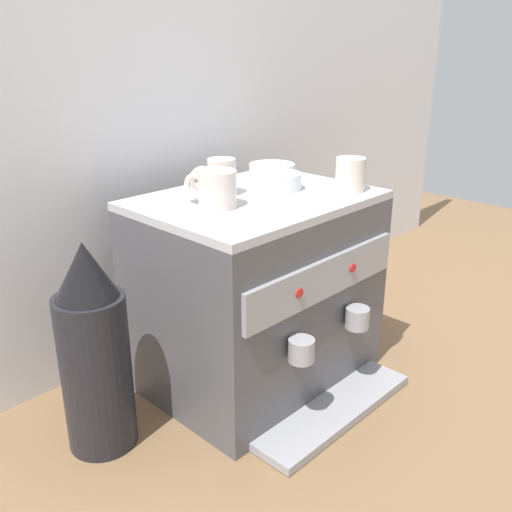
{
  "coord_description": "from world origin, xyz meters",
  "views": [
    {
      "loc": [
        -0.91,
        -0.88,
        0.81
      ],
      "look_at": [
        0.0,
        0.0,
        0.33
      ],
      "focal_mm": 39.8,
      "sensor_mm": 36.0,
      "label": 1
    }
  ],
  "objects_px": {
    "ceramic_cup_0": "(220,177)",
    "ceramic_bowl_1": "(272,170)",
    "ceramic_bowl_0": "(278,182)",
    "ceramic_cup_2": "(350,174)",
    "coffee_grinder": "(94,353)",
    "ceramic_cup_1": "(216,189)",
    "espresso_machine": "(257,291)",
    "milk_pitcher": "(341,301)"
  },
  "relations": [
    {
      "from": "ceramic_cup_2",
      "to": "ceramic_bowl_1",
      "type": "xyz_separation_m",
      "value": [
        -0.02,
        0.23,
        -0.02
      ]
    },
    {
      "from": "espresso_machine",
      "to": "ceramic_bowl_1",
      "type": "xyz_separation_m",
      "value": [
        0.17,
        0.12,
        0.25
      ]
    },
    {
      "from": "ceramic_cup_0",
      "to": "ceramic_cup_2",
      "type": "bearing_deg",
      "value": -37.44
    },
    {
      "from": "ceramic_cup_0",
      "to": "ceramic_bowl_0",
      "type": "xyz_separation_m",
      "value": [
        0.14,
        -0.06,
        -0.02
      ]
    },
    {
      "from": "ceramic_cup_0",
      "to": "ceramic_cup_1",
      "type": "xyz_separation_m",
      "value": [
        -0.07,
        -0.07,
        -0.0
      ]
    },
    {
      "from": "ceramic_cup_0",
      "to": "milk_pitcher",
      "type": "height_order",
      "value": "ceramic_cup_0"
    },
    {
      "from": "ceramic_cup_0",
      "to": "milk_pitcher",
      "type": "xyz_separation_m",
      "value": [
        0.42,
        -0.06,
        -0.44
      ]
    },
    {
      "from": "espresso_machine",
      "to": "ceramic_bowl_1",
      "type": "distance_m",
      "value": 0.33
    },
    {
      "from": "ceramic_cup_1",
      "to": "ceramic_bowl_0",
      "type": "height_order",
      "value": "ceramic_cup_1"
    },
    {
      "from": "espresso_machine",
      "to": "milk_pitcher",
      "type": "distance_m",
      "value": 0.4
    },
    {
      "from": "ceramic_bowl_1",
      "to": "coffee_grinder",
      "type": "relative_size",
      "value": 0.26
    },
    {
      "from": "ceramic_cup_0",
      "to": "ceramic_bowl_1",
      "type": "relative_size",
      "value": 0.86
    },
    {
      "from": "ceramic_cup_0",
      "to": "ceramic_bowl_0",
      "type": "distance_m",
      "value": 0.15
    },
    {
      "from": "ceramic_cup_1",
      "to": "milk_pitcher",
      "type": "distance_m",
      "value": 0.66
    },
    {
      "from": "coffee_grinder",
      "to": "milk_pitcher",
      "type": "xyz_separation_m",
      "value": [
        0.79,
        -0.05,
        -0.14
      ]
    },
    {
      "from": "coffee_grinder",
      "to": "ceramic_cup_1",
      "type": "bearing_deg",
      "value": -10.2
    },
    {
      "from": "milk_pitcher",
      "to": "espresso_machine",
      "type": "bearing_deg",
      "value": -178.93
    },
    {
      "from": "espresso_machine",
      "to": "ceramic_cup_2",
      "type": "bearing_deg",
      "value": -31.53
    },
    {
      "from": "ceramic_bowl_0",
      "to": "ceramic_bowl_1",
      "type": "xyz_separation_m",
      "value": [
        0.09,
        0.1,
        -0.0
      ]
    },
    {
      "from": "espresso_machine",
      "to": "ceramic_cup_1",
      "type": "bearing_deg",
      "value": 178.53
    },
    {
      "from": "ceramic_cup_1",
      "to": "ceramic_bowl_0",
      "type": "relative_size",
      "value": 1.11
    },
    {
      "from": "coffee_grinder",
      "to": "ceramic_cup_2",
      "type": "bearing_deg",
      "value": -15.91
    },
    {
      "from": "espresso_machine",
      "to": "coffee_grinder",
      "type": "relative_size",
      "value": 1.17
    },
    {
      "from": "coffee_grinder",
      "to": "milk_pitcher",
      "type": "distance_m",
      "value": 0.8
    },
    {
      "from": "ceramic_cup_0",
      "to": "ceramic_bowl_1",
      "type": "distance_m",
      "value": 0.23
    },
    {
      "from": "ceramic_cup_2",
      "to": "milk_pitcher",
      "type": "bearing_deg",
      "value": 35.41
    },
    {
      "from": "ceramic_cup_1",
      "to": "coffee_grinder",
      "type": "bearing_deg",
      "value": 169.8
    },
    {
      "from": "ceramic_cup_1",
      "to": "coffee_grinder",
      "type": "height_order",
      "value": "ceramic_cup_1"
    },
    {
      "from": "ceramic_cup_2",
      "to": "espresso_machine",
      "type": "bearing_deg",
      "value": 148.47
    },
    {
      "from": "espresso_machine",
      "to": "coffee_grinder",
      "type": "distance_m",
      "value": 0.42
    },
    {
      "from": "ceramic_cup_0",
      "to": "ceramic_cup_1",
      "type": "bearing_deg",
      "value": -137.66
    },
    {
      "from": "espresso_machine",
      "to": "ceramic_cup_2",
      "type": "height_order",
      "value": "ceramic_cup_2"
    },
    {
      "from": "ceramic_bowl_1",
      "to": "espresso_machine",
      "type": "bearing_deg",
      "value": -146.56
    },
    {
      "from": "ceramic_bowl_0",
      "to": "coffee_grinder",
      "type": "relative_size",
      "value": 0.24
    },
    {
      "from": "ceramic_cup_0",
      "to": "ceramic_bowl_0",
      "type": "relative_size",
      "value": 0.93
    },
    {
      "from": "ceramic_cup_1",
      "to": "ceramic_cup_2",
      "type": "xyz_separation_m",
      "value": [
        0.32,
        -0.12,
        -0.0
      ]
    },
    {
      "from": "ceramic_cup_2",
      "to": "coffee_grinder",
      "type": "bearing_deg",
      "value": 164.09
    },
    {
      "from": "ceramic_cup_2",
      "to": "coffee_grinder",
      "type": "height_order",
      "value": "ceramic_cup_2"
    },
    {
      "from": "espresso_machine",
      "to": "ceramic_cup_0",
      "type": "distance_m",
      "value": 0.29
    },
    {
      "from": "ceramic_cup_2",
      "to": "coffee_grinder",
      "type": "relative_size",
      "value": 0.21
    },
    {
      "from": "ceramic_cup_0",
      "to": "coffee_grinder",
      "type": "distance_m",
      "value": 0.47
    },
    {
      "from": "espresso_machine",
      "to": "milk_pitcher",
      "type": "bearing_deg",
      "value": 1.07
    }
  ]
}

